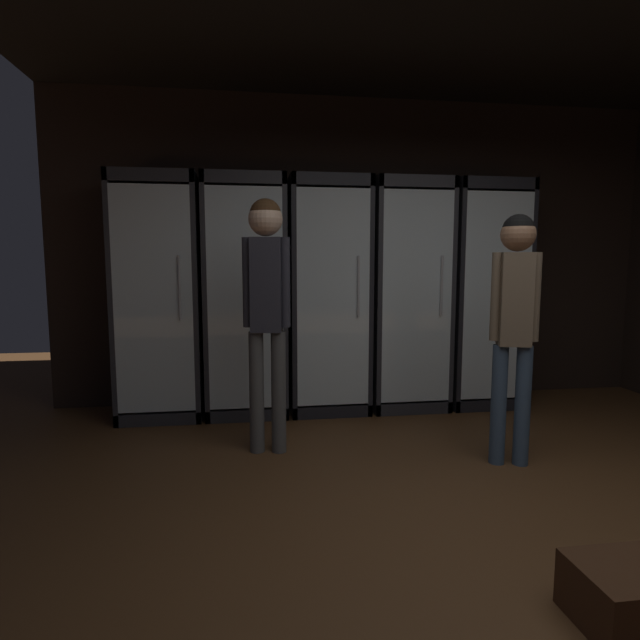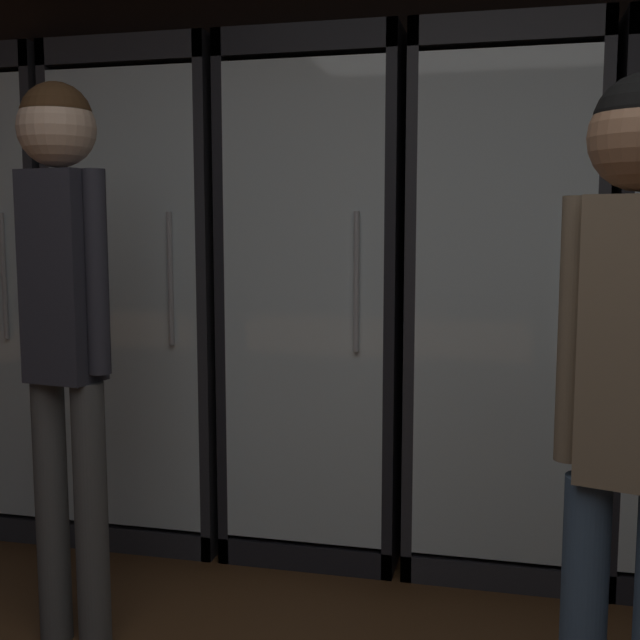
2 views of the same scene
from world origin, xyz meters
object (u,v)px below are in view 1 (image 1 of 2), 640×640
(shopper_near, at_px, (266,292))
(wine_crate_floor, at_px, (631,596))
(shopper_far, at_px, (515,309))
(cooler_far_left, at_px, (161,300))
(cooler_center, at_px, (327,299))
(cooler_left, at_px, (246,298))
(cooler_far_right, at_px, (479,297))
(cooler_right, at_px, (404,298))

(shopper_near, relative_size, wine_crate_floor, 4.38)
(shopper_far, bearing_deg, cooler_far_left, 148.86)
(cooler_far_left, distance_m, cooler_center, 1.42)
(cooler_left, relative_size, shopper_far, 1.26)
(cooler_far_left, bearing_deg, shopper_far, -31.14)
(cooler_far_right, bearing_deg, cooler_far_left, 179.97)
(cooler_left, height_order, cooler_center, same)
(cooler_right, height_order, cooler_far_right, same)
(cooler_far_right, bearing_deg, shopper_near, -153.01)
(cooler_far_right, height_order, wine_crate_floor, cooler_far_right)
(cooler_center, distance_m, cooler_far_right, 1.42)
(cooler_right, bearing_deg, shopper_near, -141.58)
(cooler_center, height_order, cooler_far_right, same)
(cooler_right, height_order, shopper_near, cooler_right)
(cooler_center, distance_m, wine_crate_floor, 3.09)
(cooler_far_right, bearing_deg, cooler_right, 179.91)
(wine_crate_floor, bearing_deg, shopper_near, 123.30)
(cooler_far_left, distance_m, cooler_right, 2.13)
(cooler_left, bearing_deg, shopper_far, -40.65)
(cooler_right, height_order, wine_crate_floor, cooler_right)
(cooler_far_right, height_order, shopper_near, cooler_far_right)
(shopper_far, bearing_deg, cooler_center, 123.96)
(cooler_far_left, xyz_separation_m, cooler_right, (2.13, -0.00, -0.00))
(cooler_center, relative_size, cooler_far_right, 1.00)
(shopper_far, distance_m, wine_crate_floor, 1.73)
(cooler_far_left, height_order, cooler_center, same)
(cooler_left, xyz_separation_m, cooler_center, (0.71, 0.00, -0.01))
(shopper_near, bearing_deg, cooler_left, 98.00)
(cooler_far_right, relative_size, wine_crate_floor, 5.13)
(cooler_right, distance_m, cooler_far_right, 0.71)
(wine_crate_floor, bearing_deg, shopper_far, 77.78)
(wine_crate_floor, bearing_deg, cooler_far_right, 75.25)
(cooler_center, xyz_separation_m, shopper_near, (-0.57, -1.01, 0.12))
(shopper_near, bearing_deg, wine_crate_floor, -56.70)
(cooler_left, bearing_deg, cooler_right, 0.04)
(cooler_right, bearing_deg, cooler_far_right, -0.09)
(cooler_far_left, bearing_deg, wine_crate_floor, -54.17)
(cooler_left, distance_m, wine_crate_floor, 3.31)
(cooler_left, height_order, shopper_near, cooler_left)
(shopper_far, xyz_separation_m, wine_crate_floor, (-0.31, -1.44, -0.90))
(shopper_far, bearing_deg, cooler_far_right, 72.79)
(cooler_far_right, distance_m, shopper_near, 2.23)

